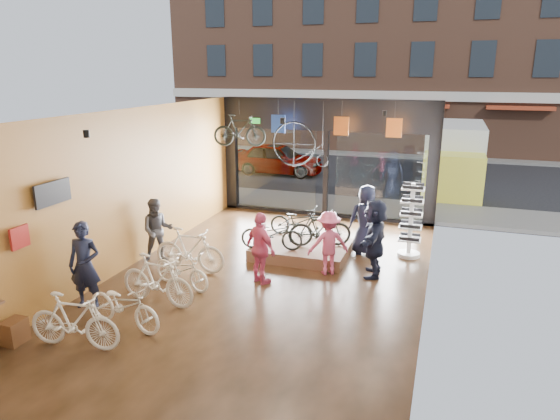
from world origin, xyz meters
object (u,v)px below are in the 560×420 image
at_px(display_platform, 302,250).
at_px(sunglasses_rack, 411,220).
at_px(customer_3, 328,243).
at_px(customer_4, 366,220).
at_px(penny_farthing, 303,146).
at_px(box_truck, 454,159).
at_px(hung_bike, 240,130).
at_px(display_bike_mid, 320,228).
at_px(floor_bike_5, 190,250).
at_px(customer_2, 261,248).
at_px(display_bike_right, 299,221).
at_px(customer_5, 374,238).
at_px(floor_bike_4, 182,269).
at_px(street_car, 277,159).
at_px(customer_1, 157,230).
at_px(display_bike_left, 272,234).
at_px(floor_bike_1, 74,321).
at_px(floor_bike_2, 124,305).
at_px(customer_0, 85,265).
at_px(floor_bike_3, 157,280).

xyz_separation_m(display_platform, sunglasses_rack, (2.65, 0.83, 0.82)).
xyz_separation_m(customer_3, customer_4, (0.61, 1.63, 0.16)).
relative_size(customer_3, penny_farthing, 0.92).
height_order(box_truck, hung_bike, hung_bike).
xyz_separation_m(display_bike_mid, hung_bike, (-3.02, 1.99, 2.15)).
bearing_deg(penny_farthing, display_bike_mid, -63.66).
relative_size(floor_bike_5, customer_3, 1.17).
distance_m(floor_bike_5, customer_2, 1.89).
distance_m(display_bike_right, sunglasses_rack, 2.94).
distance_m(customer_5, penny_farthing, 4.34).
relative_size(customer_5, penny_farthing, 1.11).
xyz_separation_m(display_bike_right, customer_5, (2.22, -1.34, 0.20)).
relative_size(floor_bike_5, sunglasses_rack, 0.92).
bearing_deg(floor_bike_5, display_platform, -51.67).
bearing_deg(customer_4, floor_bike_4, 28.09).
xyz_separation_m(street_car, display_platform, (4.04, -9.82, -0.57)).
relative_size(display_bike_mid, customer_1, 0.98).
bearing_deg(penny_farthing, customer_3, -64.16).
bearing_deg(floor_bike_4, display_bike_left, -16.19).
bearing_deg(penny_farthing, floor_bike_1, -102.62).
bearing_deg(hung_bike, penny_farthing, -91.99).
xyz_separation_m(street_car, box_truck, (7.68, -1.00, 0.57)).
xyz_separation_m(floor_bike_2, customer_0, (-1.22, 0.48, 0.45)).
height_order(box_truck, penny_farthing, penny_farthing).
relative_size(display_platform, customer_3, 1.58).
bearing_deg(customer_1, street_car, 62.22).
bearing_deg(display_bike_left, box_truck, -33.51).
xyz_separation_m(sunglasses_rack, hung_bike, (-5.19, 1.19, 1.96)).
xyz_separation_m(box_truck, customer_4, (-2.11, -8.15, -0.37)).
relative_size(street_car, floor_bike_3, 2.39).
distance_m(display_platform, display_bike_left, 1.02).
bearing_deg(floor_bike_5, display_bike_mid, -56.55).
bearing_deg(floor_bike_4, hung_bike, 22.89).
xyz_separation_m(box_truck, display_platform, (-3.64, -8.82, -1.14)).
distance_m(display_bike_left, customer_2, 1.41).
relative_size(display_bike_right, customer_2, 0.96).
xyz_separation_m(customer_1, hung_bike, (0.76, 3.54, 2.11)).
bearing_deg(customer_1, customer_3, -23.79).
distance_m(customer_4, hung_bike, 4.74).
xyz_separation_m(penny_farthing, hung_bike, (-1.86, -0.34, 0.43)).
bearing_deg(street_car, floor_bike_5, -171.25).
relative_size(customer_2, sunglasses_rack, 0.86).
bearing_deg(display_platform, box_truck, 67.54).
bearing_deg(penny_farthing, display_bike_right, -76.72).
height_order(sunglasses_rack, penny_farthing, penny_farthing).
bearing_deg(customer_0, display_bike_left, 41.39).
bearing_deg(display_bike_left, customer_2, -179.49).
bearing_deg(box_truck, floor_bike_3, -114.51).
relative_size(floor_bike_1, customer_3, 1.12).
height_order(floor_bike_5, hung_bike, hung_bike).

